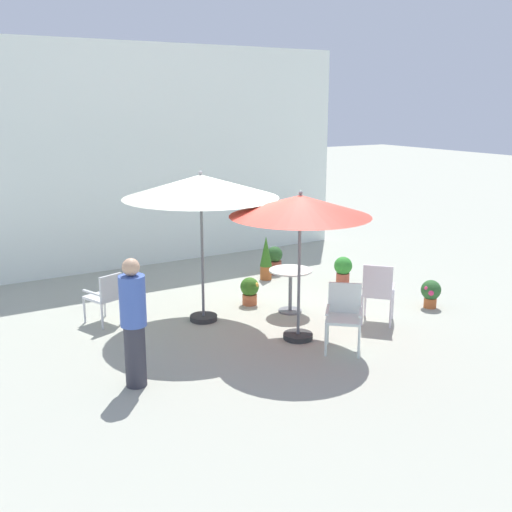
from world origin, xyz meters
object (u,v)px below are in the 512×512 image
object	(u,v)px
cafe_table_0	(290,283)
potted_plant_4	(343,269)
patio_umbrella_0	(201,187)
patio_chair_1	(378,290)
patio_chair_2	(344,312)
potted_plant_1	(431,292)
potted_plant_0	(250,290)
patio_umbrella_1	(300,208)
patio_chair_0	(106,295)
potted_plant_2	(266,258)
potted_plant_3	(275,259)
standing_person	(134,322)

from	to	relation	value
cafe_table_0	potted_plant_4	size ratio (longest dim) A/B	1.31
patio_umbrella_0	patio_chair_1	size ratio (longest dim) A/B	2.45
patio_chair_2	potted_plant_1	size ratio (longest dim) A/B	1.94
potted_plant_0	patio_umbrella_1	bearing A→B (deg)	-96.36
cafe_table_0	patio_chair_2	size ratio (longest dim) A/B	0.78
cafe_table_0	potted_plant_0	size ratio (longest dim) A/B	1.51
potted_plant_1	potted_plant_4	size ratio (longest dim) A/B	0.87
patio_chair_0	potted_plant_0	bearing A→B (deg)	-7.96
potted_plant_1	potted_plant_2	world-z (taller)	potted_plant_2
potted_plant_3	patio_chair_2	bearing A→B (deg)	-108.75
patio_chair_2	potted_plant_2	bearing A→B (deg)	75.46
patio_chair_2	potted_plant_1	distance (m)	2.52
potted_plant_1	potted_plant_2	size ratio (longest dim) A/B	0.55
patio_chair_1	potted_plant_3	world-z (taller)	patio_chair_1
patio_chair_2	potted_plant_4	world-z (taller)	patio_chair_2
patio_chair_2	patio_chair_0	bearing A→B (deg)	133.24
potted_plant_1	standing_person	distance (m)	5.39
cafe_table_0	potted_plant_3	world-z (taller)	cafe_table_0
patio_umbrella_0	standing_person	distance (m)	2.77
potted_plant_0	potted_plant_3	bearing A→B (deg)	45.29
patio_umbrella_0	potted_plant_2	size ratio (longest dim) A/B	2.76
patio_chair_1	potted_plant_1	world-z (taller)	patio_chair_1
potted_plant_2	potted_plant_3	bearing A→B (deg)	36.30
cafe_table_0	patio_umbrella_1	bearing A→B (deg)	-118.51
patio_chair_0	potted_plant_3	size ratio (longest dim) A/B	1.47
patio_chair_0	patio_chair_1	bearing A→B (deg)	-31.05
patio_umbrella_1	potted_plant_3	world-z (taller)	patio_umbrella_1
patio_umbrella_1	potted_plant_0	bearing A→B (deg)	83.64
patio_chair_1	patio_chair_2	size ratio (longest dim) A/B	1.05
potted_plant_4	cafe_table_0	bearing A→B (deg)	-156.33
potted_plant_2	potted_plant_3	distance (m)	0.49
cafe_table_0	patio_chair_2	xyz separation A→B (m)	(-0.25, -1.71, 0.04)
patio_chair_1	potted_plant_0	bearing A→B (deg)	123.49
patio_chair_1	standing_person	distance (m)	4.04
standing_person	patio_chair_1	bearing A→B (deg)	1.80
patio_chair_0	potted_plant_4	size ratio (longest dim) A/B	1.48
patio_chair_2	potted_plant_3	bearing A→B (deg)	71.25
patio_chair_2	potted_plant_3	size ratio (longest dim) A/B	1.66
cafe_table_0	standing_person	world-z (taller)	standing_person
patio_chair_0	standing_person	xyz separation A→B (m)	(-0.38, -2.33, 0.36)
patio_umbrella_0	potted_plant_0	world-z (taller)	patio_umbrella_0
patio_umbrella_1	patio_chair_1	size ratio (longest dim) A/B	2.25
cafe_table_0	potted_plant_2	xyz separation A→B (m)	(0.67, 1.85, -0.06)
cafe_table_0	potted_plant_1	distance (m)	2.42
patio_umbrella_1	potted_plant_1	size ratio (longest dim) A/B	4.57
patio_chair_1	potted_plant_0	world-z (taller)	patio_chair_1
patio_chair_1	standing_person	size ratio (longest dim) A/B	0.60
patio_chair_0	potted_plant_0	distance (m)	2.46
potted_plant_0	standing_person	bearing A→B (deg)	-144.59
patio_umbrella_1	potted_plant_3	xyz separation A→B (m)	(1.63, 3.20, -1.68)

